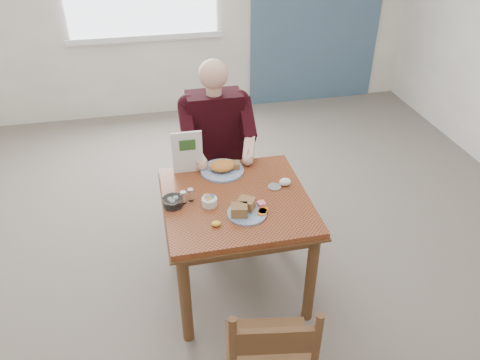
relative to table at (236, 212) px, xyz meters
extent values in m
plane|color=#6D6558|center=(0.00, 0.00, -0.64)|extent=(6.00, 6.00, 0.00)
ellipsoid|color=yellow|center=(-0.17, -0.24, 0.13)|extent=(0.06, 0.05, 0.03)
ellipsoid|color=white|center=(0.34, 0.08, 0.14)|extent=(0.09, 0.08, 0.05)
cylinder|color=silver|center=(0.27, 0.06, 0.12)|extent=(0.11, 0.11, 0.01)
cube|color=white|center=(-0.40, 2.96, 0.28)|extent=(1.72, 0.04, 0.06)
cube|color=brown|center=(0.00, 0.00, 0.09)|extent=(0.90, 0.90, 0.04)
cube|color=brown|center=(0.00, 0.00, 0.06)|extent=(0.92, 0.92, 0.01)
cylinder|color=brown|center=(-0.39, -0.39, -0.28)|extent=(0.07, 0.07, 0.71)
cylinder|color=brown|center=(0.39, -0.39, -0.28)|extent=(0.07, 0.07, 0.71)
cylinder|color=brown|center=(-0.39, 0.39, -0.28)|extent=(0.07, 0.07, 0.71)
cylinder|color=brown|center=(0.39, 0.39, -0.28)|extent=(0.07, 0.07, 0.71)
cube|color=brown|center=(0.00, -0.39, 0.02)|extent=(0.80, 0.03, 0.08)
cube|color=brown|center=(0.00, 0.39, 0.02)|extent=(0.80, 0.03, 0.08)
cube|color=brown|center=(-0.39, 0.00, 0.02)|extent=(0.03, 0.80, 0.08)
cube|color=brown|center=(0.39, 0.00, 0.02)|extent=(0.03, 0.80, 0.08)
cylinder|color=brown|center=(-0.18, 0.57, -0.41)|extent=(0.04, 0.04, 0.45)
cylinder|color=brown|center=(0.18, 0.57, -0.41)|extent=(0.04, 0.04, 0.45)
cylinder|color=brown|center=(-0.18, 0.93, -0.41)|extent=(0.04, 0.04, 0.45)
cylinder|color=brown|center=(0.18, 0.93, -0.41)|extent=(0.04, 0.04, 0.45)
cube|color=brown|center=(0.00, 0.75, -0.17)|extent=(0.42, 0.42, 0.03)
cylinder|color=brown|center=(-0.18, 0.93, 0.06)|extent=(0.04, 0.04, 0.50)
cylinder|color=brown|center=(0.18, 0.93, 0.06)|extent=(0.04, 0.04, 0.50)
cube|color=brown|center=(0.00, 0.93, 0.16)|extent=(0.38, 0.03, 0.14)
cylinder|color=brown|center=(-0.18, -0.73, -0.41)|extent=(0.05, 0.05, 0.45)
cylinder|color=brown|center=(0.17, -0.79, -0.41)|extent=(0.05, 0.05, 0.45)
cube|color=brown|center=(-0.04, -0.94, -0.17)|extent=(0.48, 0.48, 0.03)
cylinder|color=brown|center=(-0.24, -1.09, 0.06)|extent=(0.04, 0.04, 0.50)
cylinder|color=brown|center=(0.11, -1.15, 0.06)|extent=(0.04, 0.04, 0.50)
cube|color=brown|center=(-0.07, -1.12, 0.16)|extent=(0.38, 0.09, 0.14)
cube|color=gray|center=(-0.10, 0.63, -0.10)|extent=(0.13, 0.38, 0.12)
cube|color=gray|center=(0.10, 0.63, -0.10)|extent=(0.13, 0.38, 0.12)
cube|color=gray|center=(-0.10, 0.45, -0.40)|extent=(0.10, 0.10, 0.48)
cube|color=gray|center=(0.10, 0.45, -0.40)|extent=(0.10, 0.10, 0.48)
cube|color=black|center=(0.00, 0.78, 0.20)|extent=(0.40, 0.22, 0.58)
sphere|color=black|center=(-0.19, 0.78, 0.42)|extent=(0.15, 0.15, 0.15)
sphere|color=black|center=(0.19, 0.78, 0.42)|extent=(0.15, 0.15, 0.15)
cylinder|color=tan|center=(0.00, 0.76, 0.51)|extent=(0.11, 0.11, 0.08)
sphere|color=tan|center=(0.00, 0.76, 0.64)|extent=(0.21, 0.21, 0.21)
cube|color=black|center=(-0.22, 0.67, 0.32)|extent=(0.09, 0.29, 0.27)
cube|color=black|center=(0.22, 0.67, 0.32)|extent=(0.09, 0.29, 0.27)
sphere|color=black|center=(-0.22, 0.55, 0.22)|extent=(0.09, 0.09, 0.09)
sphere|color=black|center=(0.22, 0.55, 0.22)|extent=(0.09, 0.09, 0.09)
cube|color=tan|center=(-0.19, 0.46, 0.19)|extent=(0.14, 0.23, 0.14)
cube|color=tan|center=(0.19, 0.46, 0.19)|extent=(0.14, 0.23, 0.14)
sphere|color=tan|center=(-0.16, 0.37, 0.15)|extent=(0.08, 0.08, 0.08)
sphere|color=tan|center=(0.16, 0.37, 0.15)|extent=(0.08, 0.08, 0.08)
cylinder|color=silver|center=(0.16, 0.37, 0.20)|extent=(0.01, 0.05, 0.12)
cylinder|color=white|center=(0.03, -0.18, 0.12)|extent=(0.30, 0.30, 0.01)
cube|color=tan|center=(-0.02, -0.19, 0.16)|extent=(0.11, 0.10, 0.07)
cube|color=tan|center=(0.04, -0.13, 0.16)|extent=(0.13, 0.12, 0.07)
cylinder|color=orange|center=(0.11, -0.20, 0.13)|extent=(0.08, 0.08, 0.01)
cylinder|color=orange|center=(0.12, -0.19, 0.13)|extent=(0.07, 0.07, 0.01)
cylinder|color=orange|center=(0.13, -0.17, 0.13)|extent=(0.06, 0.06, 0.01)
cube|color=pink|center=(0.13, -0.13, 0.14)|extent=(0.05, 0.06, 0.02)
cylinder|color=white|center=(-0.03, 0.32, 0.12)|extent=(0.35, 0.35, 0.02)
ellipsoid|color=orange|center=(-0.03, 0.32, 0.16)|extent=(0.19, 0.17, 0.06)
cube|color=tan|center=(0.04, 0.33, 0.15)|extent=(0.12, 0.09, 0.04)
cylinder|color=white|center=(-0.17, -0.04, 0.14)|extent=(0.11, 0.11, 0.05)
cube|color=pink|center=(-0.18, -0.04, 0.17)|extent=(0.04, 0.01, 0.02)
cube|color=#6699D8|center=(-0.16, -0.03, 0.17)|extent=(0.04, 0.03, 0.02)
cube|color=#EAD159|center=(-0.18, -0.05, 0.17)|extent=(0.04, 0.03, 0.02)
cube|color=white|center=(-0.19, -0.02, 0.17)|extent=(0.04, 0.02, 0.02)
cylinder|color=white|center=(-0.33, 0.02, 0.15)|extent=(0.05, 0.05, 0.07)
cylinder|color=silver|center=(-0.33, 0.02, 0.19)|extent=(0.05, 0.05, 0.01)
cylinder|color=white|center=(-0.28, 0.04, 0.15)|extent=(0.05, 0.05, 0.07)
cylinder|color=silver|center=(-0.28, 0.04, 0.19)|extent=(0.05, 0.05, 0.01)
cylinder|color=white|center=(-0.39, 0.00, 0.14)|extent=(0.14, 0.14, 0.06)
cylinder|color=white|center=(-0.41, 0.00, 0.16)|extent=(0.03, 0.03, 0.02)
cylinder|color=white|center=(-0.37, 0.01, 0.16)|extent=(0.03, 0.03, 0.02)
cylinder|color=white|center=(-0.40, -0.02, 0.16)|extent=(0.03, 0.03, 0.02)
cube|color=white|center=(-0.25, 0.38, 0.26)|extent=(0.20, 0.02, 0.30)
cube|color=#2D5926|center=(-0.25, 0.37, 0.32)|extent=(0.11, 0.00, 0.07)
camera|label=1|loc=(-0.48, -2.33, 1.82)|focal=35.00mm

